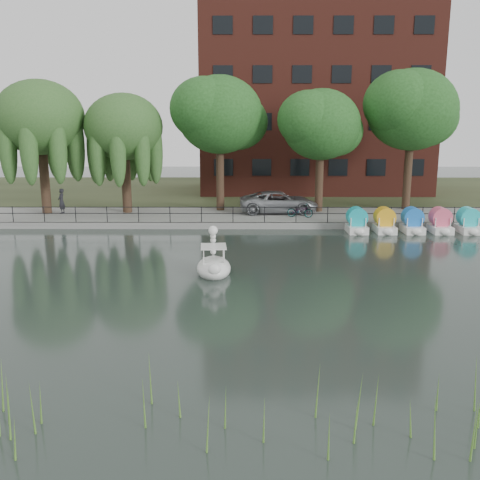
{
  "coord_description": "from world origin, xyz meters",
  "views": [
    {
      "loc": [
        0.64,
        -20.11,
        6.7
      ],
      "look_at": [
        0.5,
        4.0,
        1.3
      ],
      "focal_mm": 40.0,
      "sensor_mm": 36.0,
      "label": 1
    }
  ],
  "objects_px": {
    "minivan": "(279,201)",
    "bicycle": "(300,210)",
    "pedestrian": "(61,199)",
    "swan_boat": "(214,264)"
  },
  "relations": [
    {
      "from": "pedestrian",
      "to": "swan_boat",
      "type": "relative_size",
      "value": 0.78
    },
    {
      "from": "minivan",
      "to": "bicycle",
      "type": "bearing_deg",
      "value": -145.96
    },
    {
      "from": "bicycle",
      "to": "pedestrian",
      "type": "bearing_deg",
      "value": 98.5
    },
    {
      "from": "minivan",
      "to": "pedestrian",
      "type": "bearing_deg",
      "value": 88.53
    },
    {
      "from": "minivan",
      "to": "pedestrian",
      "type": "relative_size",
      "value": 3.15
    },
    {
      "from": "minivan",
      "to": "bicycle",
      "type": "xyz_separation_m",
      "value": [
        1.3,
        -1.74,
        -0.37
      ]
    },
    {
      "from": "minivan",
      "to": "pedestrian",
      "type": "xyz_separation_m",
      "value": [
        -15.06,
        -0.33,
        0.12
      ]
    },
    {
      "from": "minivan",
      "to": "pedestrian",
      "type": "height_order",
      "value": "pedestrian"
    },
    {
      "from": "minivan",
      "to": "bicycle",
      "type": "distance_m",
      "value": 2.21
    },
    {
      "from": "bicycle",
      "to": "swan_boat",
      "type": "relative_size",
      "value": 0.68
    }
  ]
}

